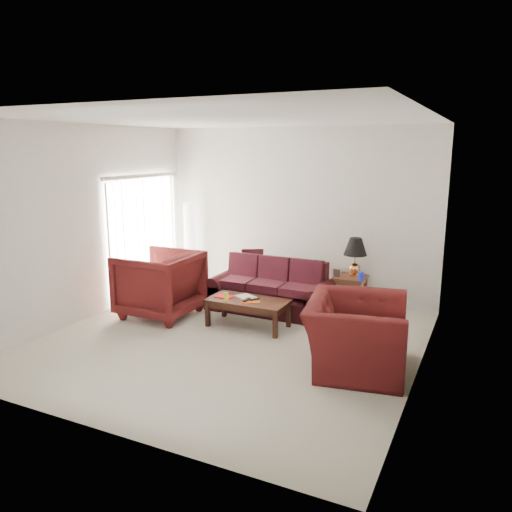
% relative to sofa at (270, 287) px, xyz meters
% --- Properties ---
extents(floor, '(5.00, 5.00, 0.00)m').
position_rel_sofa_xyz_m(floor, '(0.03, -1.43, -0.42)').
color(floor, beige).
rests_on(floor, ground).
extents(blinds, '(0.10, 2.00, 2.16)m').
position_rel_sofa_xyz_m(blinds, '(-2.39, -0.13, 0.66)').
color(blinds, silver).
rests_on(blinds, ground).
extents(sofa, '(2.05, 0.93, 0.83)m').
position_rel_sofa_xyz_m(sofa, '(0.00, 0.00, 0.00)').
color(sofa, black).
rests_on(sofa, ground).
extents(throw_pillow, '(0.44, 0.36, 0.41)m').
position_rel_sofa_xyz_m(throw_pillow, '(-0.65, 0.69, 0.25)').
color(throw_pillow, black).
rests_on(throw_pillow, sofa).
extents(end_table, '(0.54, 0.54, 0.56)m').
position_rel_sofa_xyz_m(end_table, '(1.15, 0.72, -0.14)').
color(end_table, '#502C1B').
rests_on(end_table, ground).
extents(table_lamp, '(0.42, 0.42, 0.64)m').
position_rel_sofa_xyz_m(table_lamp, '(1.20, 0.77, 0.46)').
color(table_lamp, '#C1763C').
rests_on(table_lamp, end_table).
extents(clock, '(0.14, 0.08, 0.13)m').
position_rel_sofa_xyz_m(clock, '(0.95, 0.61, 0.21)').
color(clock, '#AEAFB2').
rests_on(clock, end_table).
extents(blue_canister, '(0.12, 0.12, 0.15)m').
position_rel_sofa_xyz_m(blue_canister, '(1.37, 0.50, 0.22)').
color(blue_canister, '#1D2BBD').
rests_on(blue_canister, end_table).
extents(picture_frame, '(0.19, 0.21, 0.06)m').
position_rel_sofa_xyz_m(picture_frame, '(1.01, 0.92, 0.23)').
color(picture_frame, silver).
rests_on(picture_frame, end_table).
extents(floor_lamp, '(0.30, 0.30, 1.63)m').
position_rel_sofa_xyz_m(floor_lamp, '(-2.01, 0.77, 0.40)').
color(floor_lamp, white).
rests_on(floor_lamp, ground).
extents(armchair_left, '(1.16, 1.13, 1.04)m').
position_rel_sofa_xyz_m(armchair_left, '(-1.50, -0.93, 0.11)').
color(armchair_left, '#461010').
rests_on(armchair_left, ground).
extents(armchair_right, '(1.36, 1.50, 0.86)m').
position_rel_sofa_xyz_m(armchair_right, '(1.82, -1.52, 0.01)').
color(armchair_right, '#3F0E0F').
rests_on(armchair_right, ground).
extents(coffee_table, '(1.25, 0.69, 0.42)m').
position_rel_sofa_xyz_m(coffee_table, '(0.00, -0.79, -0.20)').
color(coffee_table, black).
rests_on(coffee_table, ground).
extents(magazine_red, '(0.27, 0.21, 0.01)m').
position_rel_sofa_xyz_m(magazine_red, '(-0.38, -0.83, 0.01)').
color(magazine_red, red).
rests_on(magazine_red, coffee_table).
extents(magazine_white, '(0.37, 0.33, 0.02)m').
position_rel_sofa_xyz_m(magazine_white, '(-0.07, -0.71, 0.02)').
color(magazine_white, white).
rests_on(magazine_white, coffee_table).
extents(magazine_orange, '(0.32, 0.29, 0.02)m').
position_rel_sofa_xyz_m(magazine_orange, '(0.09, -0.88, 0.01)').
color(magazine_orange, '#BB4B16').
rests_on(magazine_orange, coffee_table).
extents(remote_a, '(0.05, 0.18, 0.02)m').
position_rel_sofa_xyz_m(remote_a, '(0.03, -0.89, 0.04)').
color(remote_a, black).
rests_on(remote_a, coffee_table).
extents(remote_b, '(0.13, 0.15, 0.02)m').
position_rel_sofa_xyz_m(remote_b, '(0.12, -0.82, 0.03)').
color(remote_b, black).
rests_on(remote_b, coffee_table).
extents(yellow_glass, '(0.09, 0.09, 0.12)m').
position_rel_sofa_xyz_m(yellow_glass, '(-0.27, -0.98, 0.07)').
color(yellow_glass, yellow).
rests_on(yellow_glass, coffee_table).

